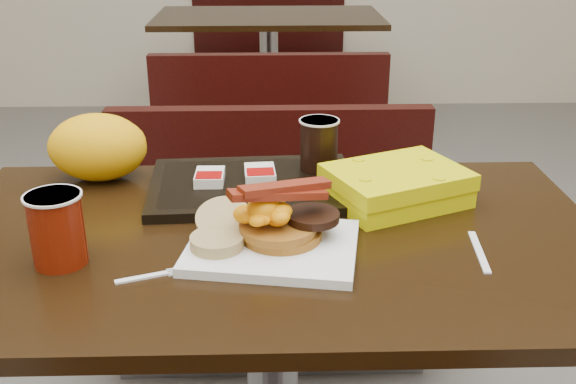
{
  "coord_description": "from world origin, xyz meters",
  "views": [
    {
      "loc": [
        -0.0,
        -1.08,
        1.29
      ],
      "look_at": [
        0.03,
        0.07,
        0.8
      ],
      "focal_mm": 42.09,
      "sensor_mm": 36.0,
      "label": 1
    }
  ],
  "objects_px": {
    "platter": "(272,247)",
    "fork": "(141,278)",
    "tray": "(253,186)",
    "hashbrown_sleeve_left": "(210,177)",
    "hashbrown_sleeve_right": "(260,174)",
    "pancake_stack": "(281,230)",
    "bench_near_n": "(271,245)",
    "clamshell": "(396,185)",
    "paper_bag": "(98,147)",
    "bench_far_s": "(270,124)",
    "table_far": "(269,84)",
    "knife": "(479,252)",
    "bench_far_n": "(269,60)",
    "coffee_cup_near": "(57,229)",
    "coffee_cup_far": "(319,145)"
  },
  "relations": [
    {
      "from": "platter",
      "to": "fork",
      "type": "relative_size",
      "value": 2.45
    },
    {
      "from": "fork",
      "to": "tray",
      "type": "distance_m",
      "value": 0.39
    },
    {
      "from": "hashbrown_sleeve_left",
      "to": "hashbrown_sleeve_right",
      "type": "relative_size",
      "value": 0.94
    },
    {
      "from": "platter",
      "to": "pancake_stack",
      "type": "bearing_deg",
      "value": 61.57
    },
    {
      "from": "bench_near_n",
      "to": "clamshell",
      "type": "xyz_separation_m",
      "value": [
        0.25,
        -0.56,
        0.42
      ]
    },
    {
      "from": "hashbrown_sleeve_left",
      "to": "paper_bag",
      "type": "bearing_deg",
      "value": 163.09
    },
    {
      "from": "bench_far_s",
      "to": "pancake_stack",
      "type": "xyz_separation_m",
      "value": [
        0.02,
        -1.95,
        0.42
      ]
    },
    {
      "from": "platter",
      "to": "hashbrown_sleeve_left",
      "type": "distance_m",
      "value": 0.3
    },
    {
      "from": "bench_far_s",
      "to": "tray",
      "type": "relative_size",
      "value": 2.39
    },
    {
      "from": "table_far",
      "to": "clamshell",
      "type": "xyz_separation_m",
      "value": [
        0.25,
        -2.46,
        0.41
      ]
    },
    {
      "from": "bench_near_n",
      "to": "platter",
      "type": "height_order",
      "value": "platter"
    },
    {
      "from": "platter",
      "to": "hashbrown_sleeve_left",
      "type": "relative_size",
      "value": 3.59
    },
    {
      "from": "knife",
      "to": "platter",
      "type": "bearing_deg",
      "value": -86.48
    },
    {
      "from": "bench_far_s",
      "to": "paper_bag",
      "type": "relative_size",
      "value": 4.85
    },
    {
      "from": "knife",
      "to": "tray",
      "type": "xyz_separation_m",
      "value": [
        -0.39,
        0.28,
        0.01
      ]
    },
    {
      "from": "bench_near_n",
      "to": "bench_far_s",
      "type": "distance_m",
      "value": 1.2
    },
    {
      "from": "fork",
      "to": "knife",
      "type": "bearing_deg",
      "value": -12.27
    },
    {
      "from": "pancake_stack",
      "to": "fork",
      "type": "bearing_deg",
      "value": -155.04
    },
    {
      "from": "bench_far_s",
      "to": "bench_far_n",
      "type": "height_order",
      "value": "same"
    },
    {
      "from": "clamshell",
      "to": "pancake_stack",
      "type": "bearing_deg",
      "value": -165.08
    },
    {
      "from": "hashbrown_sleeve_left",
      "to": "hashbrown_sleeve_right",
      "type": "distance_m",
      "value": 0.1
    },
    {
      "from": "table_far",
      "to": "hashbrown_sleeve_left",
      "type": "xyz_separation_m",
      "value": [
        -0.12,
        -2.4,
        0.41
      ]
    },
    {
      "from": "table_far",
      "to": "fork",
      "type": "xyz_separation_m",
      "value": [
        -0.21,
        -2.75,
        0.38
      ]
    },
    {
      "from": "pancake_stack",
      "to": "knife",
      "type": "relative_size",
      "value": 0.94
    },
    {
      "from": "bench_near_n",
      "to": "pancake_stack",
      "type": "distance_m",
      "value": 0.86
    },
    {
      "from": "pancake_stack",
      "to": "fork",
      "type": "xyz_separation_m",
      "value": [
        -0.22,
        -0.1,
        -0.03
      ]
    },
    {
      "from": "fork",
      "to": "hashbrown_sleeve_right",
      "type": "height_order",
      "value": "hashbrown_sleeve_right"
    },
    {
      "from": "table_far",
      "to": "pancake_stack",
      "type": "xyz_separation_m",
      "value": [
        0.02,
        -2.65,
        0.41
      ]
    },
    {
      "from": "coffee_cup_near",
      "to": "fork",
      "type": "height_order",
      "value": "coffee_cup_near"
    },
    {
      "from": "table_far",
      "to": "coffee_cup_near",
      "type": "xyz_separation_m",
      "value": [
        -0.34,
        -2.7,
        0.44
      ]
    },
    {
      "from": "coffee_cup_far",
      "to": "bench_far_n",
      "type": "bearing_deg",
      "value": 91.95
    },
    {
      "from": "bench_far_s",
      "to": "paper_bag",
      "type": "height_order",
      "value": "paper_bag"
    },
    {
      "from": "bench_far_s",
      "to": "platter",
      "type": "bearing_deg",
      "value": -89.94
    },
    {
      "from": "pancake_stack",
      "to": "coffee_cup_far",
      "type": "bearing_deg",
      "value": 74.79
    },
    {
      "from": "pancake_stack",
      "to": "coffee_cup_near",
      "type": "xyz_separation_m",
      "value": [
        -0.36,
        -0.05,
        0.03
      ]
    },
    {
      "from": "table_far",
      "to": "hashbrown_sleeve_right",
      "type": "xyz_separation_m",
      "value": [
        -0.02,
        -2.39,
        0.41
      ]
    },
    {
      "from": "coffee_cup_near",
      "to": "hashbrown_sleeve_right",
      "type": "xyz_separation_m",
      "value": [
        0.32,
        0.31,
        -0.03
      ]
    },
    {
      "from": "knife",
      "to": "bench_far_s",
      "type": "bearing_deg",
      "value": -164.26
    },
    {
      "from": "paper_bag",
      "to": "bench_far_s",
      "type": "bearing_deg",
      "value": 77.41
    },
    {
      "from": "tray",
      "to": "hashbrown_sleeve_left",
      "type": "height_order",
      "value": "hashbrown_sleeve_left"
    },
    {
      "from": "hashbrown_sleeve_left",
      "to": "pancake_stack",
      "type": "bearing_deg",
      "value": -59.9
    },
    {
      "from": "coffee_cup_near",
      "to": "hashbrown_sleeve_right",
      "type": "distance_m",
      "value": 0.45
    },
    {
      "from": "coffee_cup_near",
      "to": "tray",
      "type": "distance_m",
      "value": 0.43
    },
    {
      "from": "fork",
      "to": "knife",
      "type": "relative_size",
      "value": 0.79
    },
    {
      "from": "bench_far_n",
      "to": "coffee_cup_near",
      "type": "xyz_separation_m",
      "value": [
        -0.34,
        -3.4,
        0.45
      ]
    },
    {
      "from": "bench_near_n",
      "to": "platter",
      "type": "bearing_deg",
      "value": -89.84
    },
    {
      "from": "bench_near_n",
      "to": "paper_bag",
      "type": "height_order",
      "value": "paper_bag"
    },
    {
      "from": "tray",
      "to": "hashbrown_sleeve_right",
      "type": "relative_size",
      "value": 5.01
    },
    {
      "from": "tray",
      "to": "clamshell",
      "type": "distance_m",
      "value": 0.29
    },
    {
      "from": "hashbrown_sleeve_right",
      "to": "hashbrown_sleeve_left",
      "type": "bearing_deg",
      "value": -176.56
    }
  ]
}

